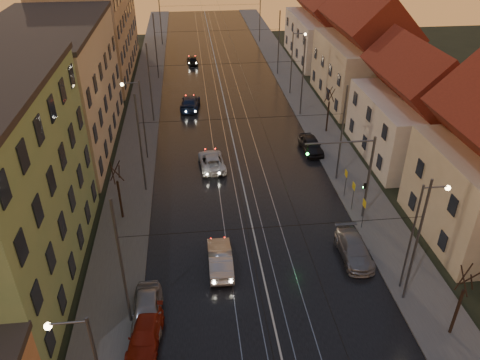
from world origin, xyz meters
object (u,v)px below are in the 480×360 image
object	(u,v)px
driving_car_4	(192,60)
parked_right_1	(354,249)
parked_left_2	(145,335)
driving_car_3	(190,103)
parked_right_2	(311,145)
street_lamp_1	(418,228)
street_lamp_2	(139,113)
street_lamp_3	(294,57)
parked_left_3	(147,310)
traffic_light_mast	(357,169)
driving_car_2	(212,161)
driving_car_1	(220,258)

from	to	relation	value
driving_car_4	parked_right_1	size ratio (longest dim) A/B	0.76
parked_left_2	parked_right_1	bearing A→B (deg)	29.91
driving_car_3	parked_right_2	bearing A→B (deg)	139.80
street_lamp_1	street_lamp_2	bearing A→B (deg)	132.32
street_lamp_3	parked_left_3	size ratio (longest dim) A/B	1.79
street_lamp_2	traffic_light_mast	xyz separation A→B (m)	(17.10, -12.00, -0.29)
street_lamp_1	street_lamp_3	size ratio (longest dim) A/B	1.00
street_lamp_1	driving_car_2	distance (m)	21.51
street_lamp_3	traffic_light_mast	bearing A→B (deg)	-92.27
driving_car_4	parked_left_2	bearing A→B (deg)	79.38
driving_car_3	parked_left_2	distance (m)	35.26
street_lamp_2	driving_car_3	bearing A→B (deg)	69.03
driving_car_2	driving_car_4	distance (m)	32.96
driving_car_1	street_lamp_1	bearing A→B (deg)	164.61
street_lamp_3	driving_car_3	xyz separation A→B (m)	(-13.43, -3.54, -4.13)
parked_right_2	street_lamp_1	bearing A→B (deg)	-88.89
driving_car_3	parked_left_2	xyz separation A→B (m)	(-3.27, -35.11, -0.14)
driving_car_2	parked_left_3	distance (m)	19.07
driving_car_1	parked_right_1	size ratio (longest dim) A/B	0.97
driving_car_3	parked_left_2	size ratio (longest dim) A/B	1.22
driving_car_1	driving_car_3	size ratio (longest dim) A/B	0.88
parked_left_2	parked_left_3	world-z (taller)	parked_left_3
street_lamp_1	parked_right_1	xyz separation A→B (m)	(-2.38, 3.36, -4.19)
driving_car_3	driving_car_4	size ratio (longest dim) A/B	1.44
traffic_light_mast	parked_right_2	world-z (taller)	traffic_light_mast
traffic_light_mast	driving_car_2	distance (m)	14.79
street_lamp_2	driving_car_4	size ratio (longest dim) A/B	2.21
driving_car_4	traffic_light_mast	bearing A→B (deg)	98.95
street_lamp_1	driving_car_1	bearing A→B (deg)	164.33
street_lamp_3	driving_car_4	bearing A→B (deg)	131.30
driving_car_1	driving_car_3	xyz separation A→B (m)	(-1.48, 29.11, -0.00)
parked_left_3	parked_right_2	world-z (taller)	parked_left_3
traffic_light_mast	parked_left_2	world-z (taller)	traffic_light_mast
driving_car_2	driving_car_4	world-z (taller)	driving_car_2
parked_right_2	street_lamp_2	bearing A→B (deg)	175.84
parked_right_2	traffic_light_mast	bearing A→B (deg)	-91.32
street_lamp_1	street_lamp_3	xyz separation A→B (m)	(0.00, 36.00, 0.00)
street_lamp_3	driving_car_1	size ratio (longest dim) A/B	1.73
street_lamp_2	parked_right_2	distance (m)	17.21
driving_car_3	parked_right_2	size ratio (longest dim) A/B	1.19
street_lamp_3	driving_car_4	xyz separation A→B (m)	(-12.74, 14.50, -4.27)
traffic_light_mast	parked_left_2	bearing A→B (deg)	-145.69
traffic_light_mast	driving_car_4	bearing A→B (deg)	105.30
parked_left_3	parked_right_2	distance (m)	25.58
street_lamp_1	parked_right_2	bearing A→B (deg)	94.36
street_lamp_2	driving_car_4	world-z (taller)	street_lamp_2
driving_car_1	driving_car_4	size ratio (longest dim) A/B	1.28
street_lamp_3	driving_car_2	bearing A→B (deg)	-122.37
street_lamp_1	driving_car_1	world-z (taller)	street_lamp_1
street_lamp_3	driving_car_2	size ratio (longest dim) A/B	1.64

